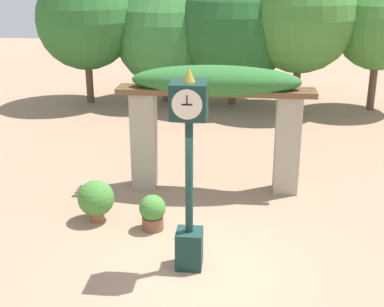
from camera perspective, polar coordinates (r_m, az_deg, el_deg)
name	(u,v)px	position (r m, az deg, el deg)	size (l,w,h in m)	color
ground_plane	(202,266)	(10.07, 1.09, -11.90)	(60.00, 60.00, 0.00)	#9E7A60
pedestal_clock	(189,164)	(9.18, -0.31, -1.15)	(0.60, 0.65, 3.68)	#14332D
pergola	(215,101)	(12.60, 2.51, 5.65)	(4.63, 1.18, 3.04)	#A89E89
potted_plant_near_left	(96,199)	(11.66, -10.20, -4.79)	(0.78, 0.78, 0.91)	#9E563D
potted_plant_near_right	(153,212)	(11.18, -4.23, -6.20)	(0.55, 0.55, 0.76)	brown
tree_line	(221,26)	(20.63, 3.09, 13.42)	(14.31, 4.75, 5.42)	brown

